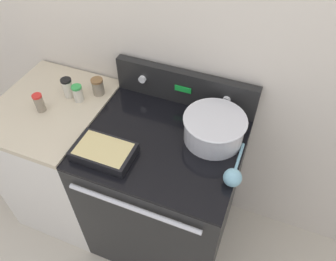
{
  "coord_description": "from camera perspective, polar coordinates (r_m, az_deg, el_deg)",
  "views": [
    {
      "loc": [
        0.42,
        -0.65,
        2.11
      ],
      "look_at": [
        0.02,
        0.35,
        0.97
      ],
      "focal_mm": 35.0,
      "sensor_mm": 36.0,
      "label": 1
    }
  ],
  "objects": [
    {
      "name": "ladle",
      "position": [
        1.45,
        11.24,
        -7.84
      ],
      "size": [
        0.08,
        0.28,
        0.08
      ],
      "color": "#7AB2C6",
      "rests_on": "stove_range"
    },
    {
      "name": "spice_jar_green_cap",
      "position": [
        1.83,
        -15.43,
        6.26
      ],
      "size": [
        0.06,
        0.06,
        0.1
      ],
      "color": "beige",
      "rests_on": "side_counter"
    },
    {
      "name": "side_counter",
      "position": [
        2.21,
        -17.21,
        -4.67
      ],
      "size": [
        0.57,
        0.67,
        0.93
      ],
      "color": "silver",
      "rests_on": "ground_plane"
    },
    {
      "name": "stove_range",
      "position": [
        1.97,
        -0.74,
        -10.62
      ],
      "size": [
        0.78,
        0.7,
        0.91
      ],
      "color": "black",
      "rests_on": "ground_plane"
    },
    {
      "name": "spice_jar_black_cap",
      "position": [
        1.87,
        -17.06,
        7.15
      ],
      "size": [
        0.06,
        0.06,
        0.11
      ],
      "color": "beige",
      "rests_on": "side_counter"
    },
    {
      "name": "control_panel",
      "position": [
        1.75,
        2.96,
        7.54
      ],
      "size": [
        0.78,
        0.07,
        0.2
      ],
      "color": "black",
      "rests_on": "stove_range"
    },
    {
      "name": "kitchen_wall",
      "position": [
        1.66,
        3.99,
        15.16
      ],
      "size": [
        8.0,
        0.05,
        2.5
      ],
      "color": "beige",
      "rests_on": "ground_plane"
    },
    {
      "name": "casserole_dish",
      "position": [
        1.55,
        -11.14,
        -3.59
      ],
      "size": [
        0.28,
        0.18,
        0.05
      ],
      "color": "black",
      "rests_on": "stove_range"
    },
    {
      "name": "mixing_bowl",
      "position": [
        1.57,
        8.05,
        0.55
      ],
      "size": [
        0.3,
        0.3,
        0.13
      ],
      "color": "silver",
      "rests_on": "stove_range"
    },
    {
      "name": "spice_jar_red_cap",
      "position": [
        1.83,
        -21.52,
        4.53
      ],
      "size": [
        0.05,
        0.05,
        0.1
      ],
      "color": "gray",
      "rests_on": "side_counter"
    },
    {
      "name": "spice_jar_brown_cap",
      "position": [
        1.85,
        -12.12,
        7.49
      ],
      "size": [
        0.07,
        0.07,
        0.1
      ],
      "color": "gray",
      "rests_on": "side_counter"
    }
  ]
}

